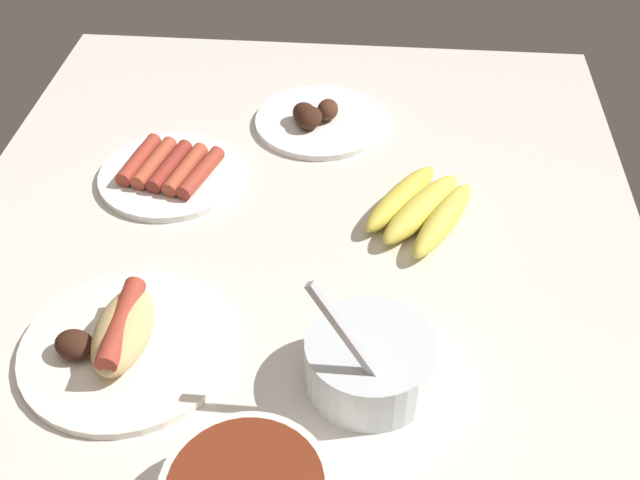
{
  "coord_description": "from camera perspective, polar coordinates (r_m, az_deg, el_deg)",
  "views": [
    {
      "loc": [
        68.02,
        9.67,
        66.14
      ],
      "look_at": [
        -3.48,
        3.43,
        3.0
      ],
      "focal_mm": 43.93,
      "sensor_mm": 36.0,
      "label": 1
    }
  ],
  "objects": [
    {
      "name": "ground_plane",
      "position": [
        0.96,
        -2.22,
        -3.25
      ],
      "size": [
        120.0,
        90.0,
        3.0
      ],
      "primitive_type": "cube",
      "color": "silver"
    },
    {
      "name": "plate_grilled_meat",
      "position": [
        1.21,
        -0.13,
        8.75
      ],
      "size": [
        19.86,
        19.86,
        4.15
      ],
      "color": "white",
      "rests_on": "ground_plane"
    },
    {
      "name": "plate_hotdog_assembled",
      "position": [
        0.88,
        -14.14,
        -7.07
      ],
      "size": [
        23.5,
        23.5,
        5.61
      ],
      "color": "white",
      "rests_on": "ground_plane"
    },
    {
      "name": "bowl_coleslaw",
      "position": [
        0.82,
        3.64,
        -8.74
      ],
      "size": [
        13.59,
        13.59,
        15.73
      ],
      "color": "silver",
      "rests_on": "ground_plane"
    },
    {
      "name": "banana_bunch",
      "position": [
        1.03,
        7.42,
        2.29
      ],
      "size": [
        20.15,
        16.24,
        3.62
      ],
      "color": "#E5D14C",
      "rests_on": "ground_plane"
    },
    {
      "name": "plate_sausages",
      "position": [
        1.12,
        -10.83,
        4.9
      ],
      "size": [
        20.15,
        20.15,
        3.18
      ],
      "color": "white",
      "rests_on": "ground_plane"
    }
  ]
}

